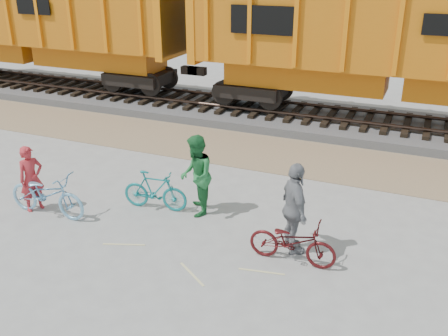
{
  "coord_description": "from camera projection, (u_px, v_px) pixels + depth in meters",
  "views": [
    {
      "loc": [
        4.48,
        -8.32,
        5.59
      ],
      "look_at": [
        0.32,
        1.5,
        1.08
      ],
      "focal_mm": 40.0,
      "sensor_mm": 36.0,
      "label": 1
    }
  ],
  "objects": [
    {
      "name": "ballast_bed",
      "position": [
        295.0,
        117.0,
        18.42
      ],
      "size": [
        120.0,
        4.0,
        0.3
      ],
      "primitive_type": "cube",
      "color": "slate",
      "rests_on": "ground"
    },
    {
      "name": "bicycle_teal",
      "position": [
        155.0,
        191.0,
        11.85
      ],
      "size": [
        1.65,
        0.65,
        0.96
      ],
      "primitive_type": "imported",
      "rotation": [
        0.0,
        0.0,
        1.69
      ],
      "color": "#157C7F",
      "rests_on": "ground"
    },
    {
      "name": "hopper_car_center",
      "position": [
        401.0,
        44.0,
        16.09
      ],
      "size": [
        14.0,
        3.13,
        4.65
      ],
      "color": "black",
      "rests_on": "track"
    },
    {
      "name": "person_woman",
      "position": [
        294.0,
        209.0,
        9.94
      ],
      "size": [
        1.03,
        1.2,
        1.94
      ],
      "primitive_type": "imported",
      "rotation": [
        0.0,
        0.0,
        2.18
      ],
      "color": "gray",
      "rests_on": "ground"
    },
    {
      "name": "track",
      "position": [
        296.0,
        109.0,
        18.29
      ],
      "size": [
        120.0,
        2.6,
        0.24
      ],
      "color": "black",
      "rests_on": "ballast_bed"
    },
    {
      "name": "bicycle_blue",
      "position": [
        47.0,
        194.0,
        11.56
      ],
      "size": [
        2.05,
        0.75,
        1.07
      ],
      "primitive_type": "imported",
      "rotation": [
        0.0,
        0.0,
        1.59
      ],
      "color": "#7AB7DD",
      "rests_on": "ground"
    },
    {
      "name": "person_man",
      "position": [
        196.0,
        176.0,
        11.47
      ],
      "size": [
        1.06,
        1.15,
        1.92
      ],
      "primitive_type": "imported",
      "rotation": [
        0.0,
        0.0,
        -1.12
      ],
      "color": "#227237",
      "rests_on": "ground"
    },
    {
      "name": "person_solo",
      "position": [
        31.0,
        179.0,
        11.72
      ],
      "size": [
        0.59,
        0.69,
        1.6
      ],
      "primitive_type": "imported",
      "rotation": [
        0.0,
        0.0,
        1.15
      ],
      "color": "#B3292F",
      "rests_on": "ground"
    },
    {
      "name": "bicycle_maroon",
      "position": [
        292.0,
        242.0,
        9.76
      ],
      "size": [
        1.75,
        0.62,
        0.92
      ],
      "primitive_type": "imported",
      "rotation": [
        0.0,
        0.0,
        1.58
      ],
      "color": "#480F11",
      "rests_on": "ground"
    },
    {
      "name": "ground",
      "position": [
        184.0,
        236.0,
        10.84
      ],
      "size": [
        120.0,
        120.0,
        0.0
      ],
      "primitive_type": "plane",
      "color": "#9E9E99",
      "rests_on": "ground"
    },
    {
      "name": "gravel_strip",
      "position": [
        265.0,
        152.0,
        15.5
      ],
      "size": [
        120.0,
        3.0,
        0.02
      ],
      "primitive_type": "cube",
      "color": "#9C8160",
      "rests_on": "ground"
    },
    {
      "name": "hopper_car_left",
      "position": [
        37.0,
        23.0,
        21.49
      ],
      "size": [
        14.0,
        3.13,
        4.65
      ],
      "color": "black",
      "rests_on": "track"
    }
  ]
}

